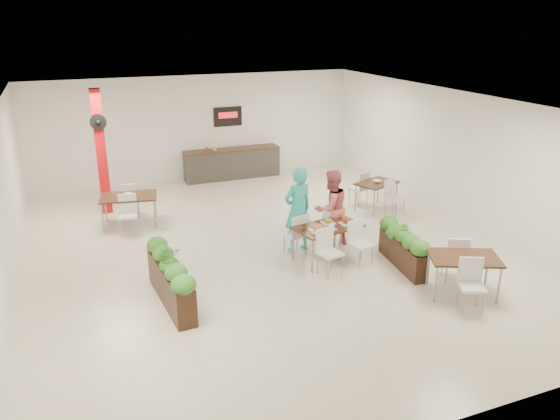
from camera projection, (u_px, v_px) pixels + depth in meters
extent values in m
plane|color=beige|center=(265.00, 249.00, 12.06)|extent=(12.00, 12.00, 0.00)
cube|color=white|center=(197.00, 128.00, 16.76)|extent=(10.00, 0.10, 3.20)
cube|color=white|center=(446.00, 316.00, 6.28)|extent=(10.00, 0.10, 3.20)
cube|color=white|center=(3.00, 209.00, 9.76)|extent=(0.10, 12.00, 3.20)
cube|color=white|center=(457.00, 158.00, 13.28)|extent=(0.10, 12.00, 3.20)
cube|color=white|center=(264.00, 103.00, 10.98)|extent=(10.00, 12.00, 0.04)
cube|color=red|center=(101.00, 152.00, 13.79)|extent=(0.25, 0.25, 3.20)
cylinder|color=black|center=(98.00, 122.00, 13.36)|extent=(0.40, 0.06, 0.40)
sphere|color=black|center=(98.00, 122.00, 13.33)|extent=(0.12, 0.12, 0.12)
cube|color=#2F2D2A|center=(232.00, 164.00, 17.20)|extent=(3.00, 0.60, 0.90)
cube|color=black|center=(232.00, 149.00, 17.04)|extent=(3.00, 0.62, 0.04)
cube|color=black|center=(228.00, 117.00, 16.98)|extent=(0.90, 0.04, 0.60)
cube|color=red|center=(228.00, 115.00, 16.94)|extent=(0.60, 0.02, 0.18)
imported|color=maroon|center=(207.00, 148.00, 16.72)|extent=(0.09, 0.09, 0.19)
imported|color=gold|center=(215.00, 148.00, 16.81)|extent=(0.13, 0.13, 0.17)
cube|color=black|center=(328.00, 227.00, 11.31)|extent=(1.53, 1.06, 0.04)
cylinder|color=gray|center=(312.00, 256.00, 10.83)|extent=(0.04, 0.04, 0.71)
cylinder|color=gray|center=(361.00, 242.00, 11.50)|extent=(0.04, 0.04, 0.71)
cylinder|color=gray|center=(293.00, 245.00, 11.37)|extent=(0.04, 0.04, 0.71)
cylinder|color=gray|center=(340.00, 232.00, 12.03)|extent=(0.04, 0.04, 0.71)
cube|color=white|center=(295.00, 234.00, 11.66)|extent=(0.50, 0.50, 0.05)
cube|color=white|center=(301.00, 226.00, 11.43)|extent=(0.42, 0.12, 0.45)
cylinder|color=gray|center=(297.00, 240.00, 11.97)|extent=(0.02, 0.02, 0.43)
cylinder|color=gray|center=(284.00, 243.00, 11.79)|extent=(0.02, 0.02, 0.43)
cylinder|color=gray|center=(306.00, 245.00, 11.70)|extent=(0.02, 0.02, 0.43)
cylinder|color=gray|center=(293.00, 249.00, 11.52)|extent=(0.02, 0.02, 0.43)
cube|color=white|center=(325.00, 227.00, 12.08)|extent=(0.50, 0.50, 0.05)
cube|color=white|center=(330.00, 219.00, 11.85)|extent=(0.42, 0.12, 0.45)
cylinder|color=gray|center=(326.00, 233.00, 12.38)|extent=(0.02, 0.02, 0.43)
cylinder|color=gray|center=(314.00, 236.00, 12.20)|extent=(0.02, 0.02, 0.43)
cylinder|color=gray|center=(335.00, 237.00, 12.11)|extent=(0.02, 0.02, 0.43)
cylinder|color=gray|center=(323.00, 241.00, 11.94)|extent=(0.02, 0.02, 0.43)
cube|color=white|center=(330.00, 253.00, 10.72)|extent=(0.50, 0.50, 0.05)
cube|color=white|center=(325.00, 239.00, 10.79)|extent=(0.42, 0.12, 0.45)
cylinder|color=gray|center=(328.00, 269.00, 10.58)|extent=(0.02, 0.02, 0.43)
cylinder|color=gray|center=(342.00, 265.00, 10.76)|extent=(0.02, 0.02, 0.43)
cylinder|color=gray|center=(318.00, 263.00, 10.85)|extent=(0.02, 0.02, 0.43)
cylinder|color=gray|center=(331.00, 259.00, 11.02)|extent=(0.02, 0.02, 0.43)
cube|color=white|center=(361.00, 245.00, 11.14)|extent=(0.50, 0.50, 0.05)
cube|color=white|center=(355.00, 230.00, 11.20)|extent=(0.42, 0.12, 0.45)
cylinder|color=gray|center=(360.00, 260.00, 10.99)|extent=(0.02, 0.02, 0.43)
cylinder|color=gray|center=(372.00, 256.00, 11.17)|extent=(0.02, 0.02, 0.43)
cylinder|color=gray|center=(349.00, 254.00, 11.26)|extent=(0.02, 0.02, 0.43)
cylinder|color=gray|center=(361.00, 250.00, 11.44)|extent=(0.02, 0.02, 0.43)
cube|color=white|center=(317.00, 231.00, 11.04)|extent=(0.35, 0.35, 0.01)
ellipsoid|color=#9D5227|center=(317.00, 227.00, 11.01)|extent=(0.22, 0.22, 0.13)
cube|color=white|center=(328.00, 223.00, 11.44)|extent=(0.31, 0.31, 0.01)
ellipsoid|color=#C08621|center=(328.00, 220.00, 11.42)|extent=(0.18, 0.18, 0.11)
cube|color=white|center=(346.00, 224.00, 11.41)|extent=(0.31, 0.31, 0.01)
ellipsoid|color=#481C0E|center=(346.00, 221.00, 11.39)|extent=(0.16, 0.16, 0.10)
cube|color=white|center=(331.00, 229.00, 11.13)|extent=(0.21, 0.21, 0.01)
ellipsoid|color=white|center=(331.00, 227.00, 11.12)|extent=(0.12, 0.12, 0.07)
cylinder|color=#FFA01A|center=(344.00, 215.00, 11.68)|extent=(0.07, 0.07, 0.15)
imported|color=brown|center=(303.00, 228.00, 11.08)|extent=(0.12, 0.12, 0.10)
imported|color=#29B3A7|center=(298.00, 210.00, 11.66)|extent=(0.76, 0.58, 1.88)
imported|color=#D45E67|center=(331.00, 208.00, 11.97)|extent=(0.96, 0.81, 1.74)
cube|color=black|center=(171.00, 286.00, 9.68)|extent=(0.48, 2.04, 0.67)
ellipsoid|color=#1E5B1A|center=(183.00, 283.00, 8.80)|extent=(0.40, 0.40, 0.32)
ellipsoid|color=#1E5B1A|center=(176.00, 272.00, 9.16)|extent=(0.40, 0.40, 0.32)
ellipsoid|color=#1E5B1A|center=(169.00, 262.00, 9.53)|extent=(0.40, 0.40, 0.32)
ellipsoid|color=#1E5B1A|center=(163.00, 253.00, 9.89)|extent=(0.40, 0.40, 0.32)
ellipsoid|color=#1E5B1A|center=(157.00, 245.00, 10.26)|extent=(0.40, 0.40, 0.32)
imported|color=#1E5B1A|center=(169.00, 257.00, 9.50)|extent=(0.39, 0.34, 0.44)
cube|color=black|center=(402.00, 254.00, 11.13)|extent=(0.50, 1.71, 0.56)
ellipsoid|color=#1E5B1A|center=(420.00, 249.00, 10.36)|extent=(0.40, 0.40, 0.32)
ellipsoid|color=#1E5B1A|center=(412.00, 242.00, 10.68)|extent=(0.40, 0.40, 0.32)
ellipsoid|color=#1E5B1A|center=(404.00, 235.00, 10.99)|extent=(0.40, 0.40, 0.32)
ellipsoid|color=#1E5B1A|center=(396.00, 229.00, 11.31)|extent=(0.40, 0.40, 0.32)
ellipsoid|color=#1E5B1A|center=(389.00, 223.00, 11.63)|extent=(0.40, 0.40, 0.32)
imported|color=#1E5B1A|center=(404.00, 232.00, 10.97)|extent=(0.20, 0.20, 0.37)
cube|color=black|center=(128.00, 197.00, 13.21)|extent=(1.47, 1.11, 0.04)
cylinder|color=gray|center=(103.00, 218.00, 12.86)|extent=(0.04, 0.04, 0.71)
cylinder|color=gray|center=(155.00, 215.00, 13.09)|extent=(0.04, 0.04, 0.71)
cylinder|color=gray|center=(106.00, 208.00, 13.57)|extent=(0.04, 0.04, 0.71)
cylinder|color=gray|center=(155.00, 204.00, 13.80)|extent=(0.04, 0.04, 0.71)
cube|color=white|center=(131.00, 200.00, 13.85)|extent=(0.49, 0.49, 0.05)
cube|color=white|center=(129.00, 193.00, 13.59)|extent=(0.42, 0.11, 0.45)
cylinder|color=gray|center=(139.00, 206.00, 14.12)|extent=(0.02, 0.02, 0.43)
cylinder|color=gray|center=(125.00, 207.00, 14.06)|extent=(0.02, 0.02, 0.43)
cylinder|color=gray|center=(138.00, 210.00, 13.81)|extent=(0.02, 0.02, 0.43)
cylinder|color=gray|center=(124.00, 211.00, 13.74)|extent=(0.02, 0.02, 0.43)
cube|color=white|center=(128.00, 216.00, 12.75)|extent=(0.49, 0.49, 0.05)
cube|color=white|center=(128.00, 203.00, 12.84)|extent=(0.42, 0.11, 0.45)
cylinder|color=gray|center=(121.00, 228.00, 12.64)|extent=(0.02, 0.02, 0.43)
cylinder|color=gray|center=(136.00, 227.00, 12.70)|extent=(0.02, 0.02, 0.43)
cylinder|color=gray|center=(122.00, 223.00, 12.95)|extent=(0.02, 0.02, 0.43)
cylinder|color=gray|center=(137.00, 222.00, 13.01)|extent=(0.02, 0.02, 0.43)
imported|color=white|center=(128.00, 195.00, 13.19)|extent=(0.22, 0.22, 0.05)
cube|color=black|center=(377.00, 183.00, 14.27)|extent=(1.27, 1.06, 0.04)
cylinder|color=gray|center=(374.00, 203.00, 13.88)|extent=(0.04, 0.04, 0.71)
cylinder|color=gray|center=(396.00, 195.00, 14.50)|extent=(0.04, 0.04, 0.71)
cylinder|color=gray|center=(355.00, 198.00, 14.29)|extent=(0.04, 0.04, 0.71)
cylinder|color=gray|center=(378.00, 190.00, 14.91)|extent=(0.04, 0.04, 0.71)
cube|color=white|center=(358.00, 188.00, 14.78)|extent=(0.54, 0.54, 0.05)
cube|color=white|center=(364.00, 181.00, 14.56)|extent=(0.41, 0.19, 0.45)
cylinder|color=gray|center=(357.00, 194.00, 15.08)|extent=(0.02, 0.02, 0.43)
cylinder|color=gray|center=(349.00, 196.00, 14.86)|extent=(0.02, 0.02, 0.43)
cylinder|color=gray|center=(367.00, 197.00, 14.85)|extent=(0.02, 0.02, 0.43)
cylinder|color=gray|center=(359.00, 199.00, 14.63)|extent=(0.02, 0.02, 0.43)
cube|color=white|center=(395.00, 198.00, 13.95)|extent=(0.54, 0.54, 0.05)
cube|color=white|center=(390.00, 188.00, 14.00)|extent=(0.41, 0.19, 0.45)
cylinder|color=gray|center=(396.00, 210.00, 13.80)|extent=(0.02, 0.02, 0.43)
cylinder|color=gray|center=(404.00, 207.00, 14.02)|extent=(0.02, 0.02, 0.43)
cylinder|color=gray|center=(385.00, 207.00, 14.04)|extent=(0.02, 0.02, 0.43)
cylinder|color=gray|center=(393.00, 204.00, 14.26)|extent=(0.02, 0.02, 0.43)
imported|color=white|center=(377.00, 181.00, 14.26)|extent=(0.22, 0.22, 0.05)
cube|color=black|center=(464.00, 258.00, 9.87)|extent=(1.46, 1.26, 0.04)
cylinder|color=gray|center=(436.00, 284.00, 9.69)|extent=(0.04, 0.04, 0.71)
cylinder|color=gray|center=(499.00, 286.00, 9.64)|extent=(0.04, 0.04, 0.71)
cylinder|color=gray|center=(428.00, 267.00, 10.35)|extent=(0.04, 0.04, 0.71)
cylinder|color=gray|center=(487.00, 269.00, 10.29)|extent=(0.04, 0.04, 0.71)
cube|color=white|center=(455.00, 258.00, 10.52)|extent=(0.56, 0.56, 0.05)
cube|color=white|center=(458.00, 250.00, 10.26)|extent=(0.40, 0.21, 0.45)
cylinder|color=gray|center=(460.00, 265.00, 10.75)|extent=(0.02, 0.02, 0.43)
cylinder|color=gray|center=(442.00, 265.00, 10.77)|extent=(0.02, 0.02, 0.43)
cylinder|color=gray|center=(464.00, 273.00, 10.44)|extent=(0.02, 0.02, 0.43)
cylinder|color=gray|center=(446.00, 273.00, 10.45)|extent=(0.02, 0.02, 0.43)
cube|color=white|center=(472.00, 287.00, 9.40)|extent=(0.56, 0.56, 0.05)
cube|color=white|center=(471.00, 269.00, 9.49)|extent=(0.40, 0.21, 0.45)
cylinder|color=gray|center=(463.00, 304.00, 9.32)|extent=(0.02, 0.02, 0.43)
cylinder|color=gray|center=(483.00, 304.00, 9.31)|extent=(0.02, 0.02, 0.43)
cylinder|color=gray|center=(458.00, 294.00, 9.64)|extent=(0.02, 0.02, 0.43)
cylinder|color=gray|center=(477.00, 295.00, 9.63)|extent=(0.02, 0.02, 0.43)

